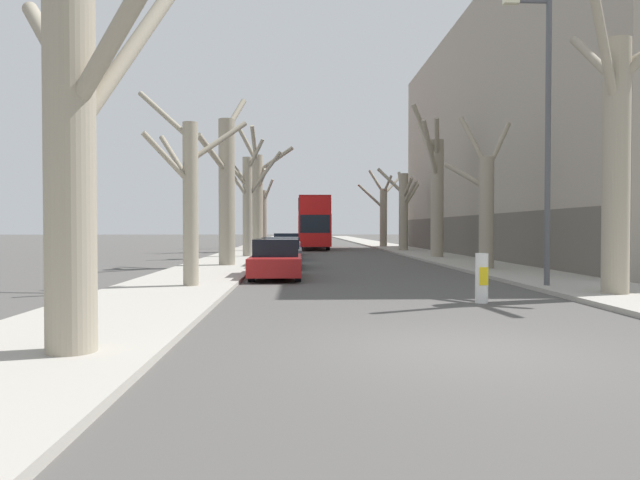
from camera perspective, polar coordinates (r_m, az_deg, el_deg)
The scene contains 22 objects.
ground_plane at distance 8.63m, azimuth 14.14°, elevation -10.61°, with size 300.00×300.00×0.00m, color #4C4947.
sidewalk_left at distance 58.24m, azimuth -5.69°, elevation -0.48°, with size 3.46×120.00×0.12m, color #A39E93.
sidewalk_right at distance 58.72m, azimuth 6.01°, elevation -0.47°, with size 3.46×120.00×0.12m, color #A39E93.
building_facade_right at distance 38.05m, azimuth 21.52°, elevation 9.72°, with size 10.08×35.17×14.93m.
street_tree_left_0 at distance 8.29m, azimuth -23.25°, elevation 9.42°, with size 2.92×3.30×7.13m.
street_tree_left_1 at distance 16.75m, azimuth -12.95°, elevation 4.40°, with size 3.21×1.87×5.80m.
street_tree_left_2 at distance 25.91m, azimuth -9.33°, elevation 5.23°, with size 1.91×3.76×7.80m.
street_tree_left_3 at distance 33.68m, azimuth -7.21°, elevation 3.82°, with size 3.30×1.84×6.93m.
street_tree_left_4 at distance 42.49m, azimuth -6.32°, elevation 4.46°, with size 4.66×2.19×9.12m.
street_tree_left_5 at distance 49.85m, azimuth -5.86°, elevation 2.56°, with size 3.41×1.25×6.68m.
street_tree_right_0 at distance 16.29m, azimuth 27.69°, elevation 8.48°, with size 3.45×4.00×7.55m.
street_tree_right_1 at distance 24.48m, azimuth 16.20°, elevation 3.40°, with size 2.65×1.40×6.49m.
street_tree_right_2 at distance 33.38m, azimuth 11.49°, elevation 5.07°, with size 2.10×4.19×8.70m.
street_tree_right_3 at distance 43.11m, azimuth 8.36°, elevation 3.25°, with size 3.66×4.54×6.33m.
street_tree_right_4 at distance 52.04m, azimuth 6.29°, elevation 2.96°, with size 4.27×4.37×7.05m.
double_decker_bus at distance 48.18m, azimuth -0.68°, elevation 1.98°, with size 2.52×10.89×4.27m.
parked_car_0 at distance 20.04m, azimuth -4.40°, elevation -1.98°, with size 1.75×4.11×1.38m.
parked_car_1 at distance 25.55m, azimuth -3.91°, elevation -1.30°, with size 1.86×4.42×1.35m.
parked_car_2 at distance 31.75m, azimuth -3.57°, elevation -0.90°, with size 1.78×4.00×1.25m.
parked_car_3 at distance 37.27m, azimuth -3.36°, elevation -0.47°, with size 1.79×4.40×1.42m.
lamp_post at distance 17.79m, azimuth 21.56°, elevation 10.44°, with size 1.40×0.20×8.36m.
traffic_bollard at distance 13.94m, azimuth 15.87°, elevation -3.69°, with size 0.30×0.31×1.17m.
Camera 1 is at (-2.38, -8.10, 1.76)m, focal length 32.00 mm.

